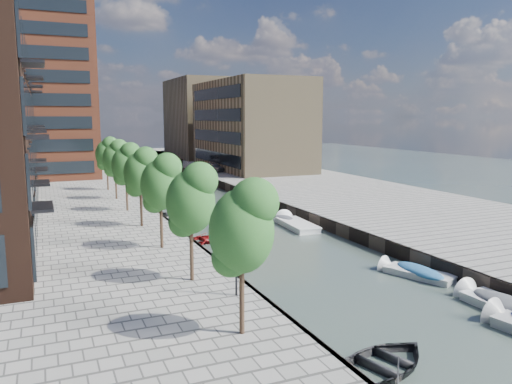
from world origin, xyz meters
TOP-DOWN VIEW (x-y plane):
  - water at (0.00, 40.00)m, footprint 300.00×300.00m
  - quay_right at (16.00, 40.00)m, footprint 20.00×140.00m
  - quay_wall_left at (-6.10, 40.00)m, footprint 0.25×140.00m
  - quay_wall_right at (6.10, 40.00)m, footprint 0.25×140.00m
  - far_closure at (0.00, 100.00)m, footprint 80.00×40.00m
  - tower at (-17.00, 65.00)m, footprint 18.00×18.00m
  - tan_block_near at (16.00, 62.00)m, footprint 12.00×25.00m
  - tan_block_far at (16.00, 88.00)m, footprint 12.00×20.00m
  - bridge at (0.00, 72.00)m, footprint 13.00×6.00m
  - tree_0 at (-8.50, 4.00)m, footprint 2.50×2.50m
  - tree_1 at (-8.50, 11.00)m, footprint 2.50×2.50m
  - tree_2 at (-8.50, 18.00)m, footprint 2.50×2.50m
  - tree_3 at (-8.50, 25.00)m, footprint 2.50×2.50m
  - tree_4 at (-8.50, 32.00)m, footprint 2.50×2.50m
  - tree_5 at (-8.50, 39.00)m, footprint 2.50×2.50m
  - tree_6 at (-8.50, 46.00)m, footprint 2.50×2.50m
  - lamp_0 at (-7.20, 8.00)m, footprint 0.24×0.24m
  - lamp_1 at (-7.20, 24.00)m, footprint 0.24×0.24m
  - lamp_2 at (-7.20, 40.00)m, footprint 0.24×0.24m
  - sloop_0 at (-4.02, 1.00)m, footprint 5.57×4.70m
  - sloop_1 at (-5.40, 15.20)m, footprint 4.54×3.57m
  - sloop_2 at (-4.11, 22.06)m, footprint 4.11×3.02m
  - sloop_3 at (-4.78, 29.58)m, footprint 4.57×3.28m
  - sloop_4 at (-5.40, 32.97)m, footprint 4.63×3.84m
  - motorboat_1 at (4.98, 3.56)m, footprint 1.82×5.13m
  - motorboat_2 at (4.36, 24.33)m, footprint 2.35×5.84m
  - motorboat_3 at (4.60, 9.47)m, footprint 3.05×4.69m
  - motorboat_4 at (4.15, 26.71)m, footprint 2.52×4.68m
  - car at (8.81, 59.54)m, footprint 2.95×4.47m

SIDE VIEW (x-z plane):
  - water at x=0.00m, z-range 0.00..0.00m
  - sloop_0 at x=-4.02m, z-range -0.49..0.49m
  - sloop_1 at x=-5.40m, z-range -0.43..0.43m
  - sloop_2 at x=-4.11m, z-range -0.41..0.41m
  - sloop_3 at x=-4.78m, z-range -0.47..0.47m
  - sloop_4 at x=-5.40m, z-range -0.42..0.42m
  - motorboat_2 at x=4.36m, z-range -0.84..1.07m
  - motorboat_3 at x=4.60m, z-range -0.56..0.92m
  - motorboat_4 at x=4.15m, z-range -0.56..0.92m
  - motorboat_1 at x=4.98m, z-range -0.64..1.06m
  - quay_right at x=16.00m, z-range 0.00..1.00m
  - quay_wall_left at x=-6.10m, z-range 0.00..1.00m
  - quay_wall_right at x=6.10m, z-range 0.00..1.00m
  - far_closure at x=0.00m, z-range 0.00..1.00m
  - bridge at x=0.00m, z-range 0.74..2.04m
  - car at x=8.81m, z-range 1.00..2.41m
  - lamp_0 at x=-7.20m, z-range 1.45..5.57m
  - lamp_1 at x=-7.20m, z-range 1.45..5.57m
  - lamp_2 at x=-7.20m, z-range 1.45..5.57m
  - tree_0 at x=-8.50m, z-range 2.33..8.28m
  - tree_1 at x=-8.50m, z-range 2.33..8.28m
  - tree_2 at x=-8.50m, z-range 2.33..8.28m
  - tree_3 at x=-8.50m, z-range 2.33..8.28m
  - tree_4 at x=-8.50m, z-range 2.33..8.28m
  - tree_5 at x=-8.50m, z-range 2.33..8.28m
  - tree_6 at x=-8.50m, z-range 2.33..8.28m
  - tan_block_near at x=16.00m, z-range 1.00..15.00m
  - tan_block_far at x=16.00m, z-range 1.00..17.00m
  - tower at x=-17.00m, z-range 1.00..31.00m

